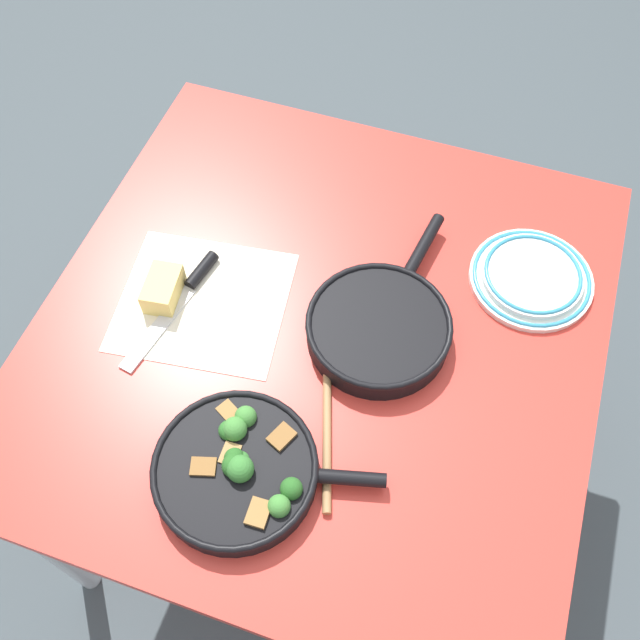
# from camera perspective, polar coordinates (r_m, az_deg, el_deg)

# --- Properties ---
(ground_plane) EXTENTS (14.00, 14.00, 0.00)m
(ground_plane) POSITION_cam_1_polar(r_m,az_deg,el_deg) (2.02, 0.00, -11.60)
(ground_plane) COLOR #424C51
(dining_table_red) EXTENTS (1.07, 1.03, 0.76)m
(dining_table_red) POSITION_cam_1_polar(r_m,az_deg,el_deg) (1.41, 0.00, -2.20)
(dining_table_red) COLOR red
(dining_table_red) RESTS_ON ground_plane
(skillet_broccoli) EXTENTS (0.27, 0.38, 0.07)m
(skillet_broccoli) POSITION_cam_1_polar(r_m,az_deg,el_deg) (1.19, -6.52, -11.72)
(skillet_broccoli) COLOR black
(skillet_broccoli) RESTS_ON dining_table_red
(skillet_eggs) EXTENTS (0.42, 0.27, 0.05)m
(skillet_eggs) POSITION_cam_1_polar(r_m,az_deg,el_deg) (1.30, 4.76, -0.60)
(skillet_eggs) COLOR black
(skillet_eggs) RESTS_ON dining_table_red
(wooden_spoon) EXTENTS (0.34, 0.14, 0.02)m
(wooden_spoon) POSITION_cam_1_polar(r_m,az_deg,el_deg) (1.26, 0.57, -5.61)
(wooden_spoon) COLOR #A87A4C
(wooden_spoon) RESTS_ON dining_table_red
(parchment_sheet) EXTENTS (0.32, 0.35, 0.00)m
(parchment_sheet) POSITION_cam_1_polar(r_m,az_deg,el_deg) (1.38, -9.33, 1.48)
(parchment_sheet) COLOR silver
(parchment_sheet) RESTS_ON dining_table_red
(grater_knife) EXTENTS (0.29, 0.08, 0.02)m
(grater_knife) POSITION_cam_1_polar(r_m,az_deg,el_deg) (1.39, -10.81, 2.10)
(grater_knife) COLOR silver
(grater_knife) RESTS_ON dining_table_red
(cheese_block) EXTENTS (0.10, 0.07, 0.05)m
(cheese_block) POSITION_cam_1_polar(r_m,az_deg,el_deg) (1.38, -12.44, 2.42)
(cheese_block) COLOR #EACC66
(cheese_block) RESTS_ON dining_table_red
(dinner_plate_stack) EXTENTS (0.24, 0.24, 0.03)m
(dinner_plate_stack) POSITION_cam_1_polar(r_m,az_deg,el_deg) (1.44, 16.58, 3.33)
(dinner_plate_stack) COLOR silver
(dinner_plate_stack) RESTS_ON dining_table_red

